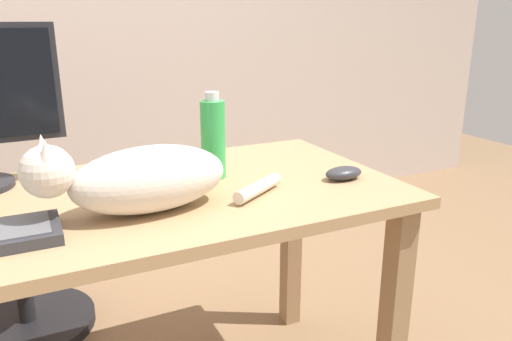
% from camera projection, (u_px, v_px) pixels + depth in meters
% --- Properties ---
extents(desk, '(1.63, 0.69, 0.71)m').
position_uv_depth(desk, '(83.00, 240.00, 1.20)').
color(desk, tan).
rests_on(desk, ground_plane).
extents(office_chair, '(0.51, 0.49, 0.94)m').
position_uv_depth(office_chair, '(0.00, 230.00, 1.76)').
color(office_chair, black).
rests_on(office_chair, ground_plane).
extents(cat, '(0.61, 0.21, 0.20)m').
position_uv_depth(cat, '(140.00, 178.00, 1.10)').
color(cat, silver).
rests_on(cat, desk).
extents(computer_mouse, '(0.11, 0.06, 0.04)m').
position_uv_depth(computer_mouse, '(344.00, 173.00, 1.35)').
color(computer_mouse, '#333338').
rests_on(computer_mouse, desk).
extents(water_bottle, '(0.07, 0.07, 0.24)m').
position_uv_depth(water_bottle, '(213.00, 138.00, 1.34)').
color(water_bottle, green).
rests_on(water_bottle, desk).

